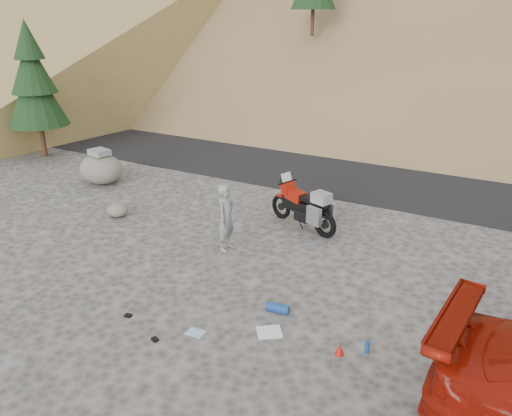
{
  "coord_description": "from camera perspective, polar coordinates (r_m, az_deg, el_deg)",
  "views": [
    {
      "loc": [
        5.31,
        -7.94,
        5.36
      ],
      "look_at": [
        0.03,
        1.57,
        1.0
      ],
      "focal_mm": 35.0,
      "sensor_mm": 36.0,
      "label": 1
    }
  ],
  "objects": [
    {
      "name": "ground",
      "position": [
        10.95,
        -4.16,
        -7.52
      ],
      "size": [
        140.0,
        140.0,
        0.0
      ],
      "primitive_type": "plane",
      "color": "#413F3C",
      "rests_on": "ground"
    },
    {
      "name": "road",
      "position": [
        18.54,
        11.18,
        4.63
      ],
      "size": [
        120.0,
        7.0,
        0.05
      ],
      "primitive_type": "cube",
      "color": "black",
      "rests_on": "ground"
    },
    {
      "name": "conifer_verge",
      "position": [
        20.66,
        -24.1,
        13.16
      ],
      "size": [
        2.2,
        2.2,
        5.04
      ],
      "color": "#331E12",
      "rests_on": "ground"
    },
    {
      "name": "motorcycle",
      "position": [
        12.92,
        5.67,
        0.04
      ],
      "size": [
        2.19,
        1.12,
        1.36
      ],
      "rotation": [
        0.0,
        0.0,
        -0.36
      ],
      "color": "black",
      "rests_on": "ground"
    },
    {
      "name": "man",
      "position": [
        12.02,
        -3.33,
        -4.69
      ],
      "size": [
        0.41,
        0.61,
        1.63
      ],
      "primitive_type": "imported",
      "rotation": [
        0.0,
        0.0,
        1.61
      ],
      "color": "gray",
      "rests_on": "ground"
    },
    {
      "name": "boulder",
      "position": [
        17.09,
        -17.27,
        4.32
      ],
      "size": [
        1.86,
        1.75,
        1.14
      ],
      "rotation": [
        0.0,
        0.0,
        -0.42
      ],
      "color": "#625C54",
      "rests_on": "ground"
    },
    {
      "name": "small_rock",
      "position": [
        14.31,
        -15.55,
        -0.21
      ],
      "size": [
        0.62,
        0.57,
        0.36
      ],
      "rotation": [
        0.0,
        0.0,
        -0.03
      ],
      "color": "#625C54",
      "rests_on": "ground"
    },
    {
      "name": "gear_white_cloth",
      "position": [
        9.15,
        1.53,
        -13.99
      ],
      "size": [
        0.58,
        0.57,
        0.01
      ],
      "primitive_type": "cube",
      "rotation": [
        0.0,
        0.0,
        0.64
      ],
      "color": "white",
      "rests_on": "ground"
    },
    {
      "name": "gear_blue_mat",
      "position": [
        9.64,
        2.49,
        -11.35
      ],
      "size": [
        0.46,
        0.23,
        0.18
      ],
      "primitive_type": "cylinder",
      "rotation": [
        0.0,
        1.57,
        0.12
      ],
      "color": "navy",
      "rests_on": "ground"
    },
    {
      "name": "gear_bottle",
      "position": [
        8.83,
        12.57,
        -15.31
      ],
      "size": [
        0.08,
        0.08,
        0.22
      ],
      "primitive_type": "cylinder",
      "rotation": [
        0.0,
        0.0,
        0.07
      ],
      "color": "navy",
      "rests_on": "ground"
    },
    {
      "name": "gear_funnel",
      "position": [
        8.71,
        9.53,
        -15.66
      ],
      "size": [
        0.16,
        0.16,
        0.2
      ],
      "primitive_type": "cone",
      "rotation": [
        0.0,
        0.0,
        -0.01
      ],
      "color": "#B7150C",
      "rests_on": "ground"
    },
    {
      "name": "gear_glove_a",
      "position": [
        9.13,
        -11.48,
        -14.5
      ],
      "size": [
        0.16,
        0.14,
        0.04
      ],
      "primitive_type": "cube",
      "rotation": [
        0.0,
        0.0,
        -0.39
      ],
      "color": "black",
      "rests_on": "ground"
    },
    {
      "name": "gear_glove_b",
      "position": [
        9.84,
        -14.41,
        -11.81
      ],
      "size": [
        0.14,
        0.11,
        0.04
      ],
      "primitive_type": "cube",
      "rotation": [
        0.0,
        0.0,
        0.17
      ],
      "color": "black",
      "rests_on": "ground"
    },
    {
      "name": "gear_blue_cloth",
      "position": [
        9.19,
        -6.92,
        -13.97
      ],
      "size": [
        0.33,
        0.26,
        0.01
      ],
      "primitive_type": "cube",
      "rotation": [
        0.0,
        0.0,
        0.07
      ],
      "color": "#92BEE1",
      "rests_on": "ground"
    }
  ]
}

